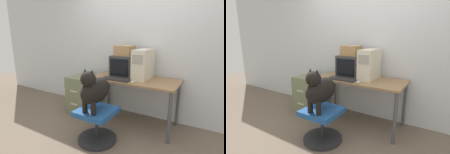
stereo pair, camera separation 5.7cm
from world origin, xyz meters
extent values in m
plane|color=#6B5B4C|center=(0.00, 0.00, 0.00)|extent=(12.00, 12.00, 0.00)
cube|color=silver|center=(0.00, 0.75, 1.30)|extent=(8.00, 0.05, 2.60)
cube|color=olive|center=(0.00, 0.34, 0.76)|extent=(1.43, 0.68, 0.03)
cylinder|color=#4C4C51|center=(-0.66, 0.05, 0.37)|extent=(0.05, 0.05, 0.75)
cylinder|color=#4C4C51|center=(0.66, 0.05, 0.37)|extent=(0.05, 0.05, 0.75)
cylinder|color=#4C4C51|center=(-0.66, 0.63, 0.37)|extent=(0.05, 0.05, 0.75)
cylinder|color=#4C4C51|center=(0.66, 0.63, 0.37)|extent=(0.05, 0.05, 0.75)
cube|color=#383838|center=(-0.22, 0.45, 0.95)|extent=(0.39, 0.40, 0.35)
cube|color=black|center=(-0.22, 0.25, 0.95)|extent=(0.32, 0.01, 0.28)
cube|color=beige|center=(0.12, 0.42, 1.01)|extent=(0.22, 0.49, 0.47)
cube|color=#9E998E|center=(0.12, 0.18, 1.12)|extent=(0.16, 0.01, 0.13)
cube|color=#2D2D2D|center=(-0.20, 0.11, 0.79)|extent=(0.46, 0.15, 0.02)
cube|color=#292928|center=(-0.20, 0.11, 0.80)|extent=(0.43, 0.12, 0.00)
ellipsoid|color=beige|center=(0.09, 0.08, 0.79)|extent=(0.06, 0.04, 0.03)
cylinder|color=#262628|center=(-0.22, -0.39, 0.02)|extent=(0.55, 0.55, 0.04)
cylinder|color=#262628|center=(-0.22, -0.39, 0.22)|extent=(0.05, 0.05, 0.36)
cube|color=#1E4C8C|center=(-0.22, -0.39, 0.44)|extent=(0.49, 0.49, 0.07)
ellipsoid|color=black|center=(-0.22, -0.40, 0.75)|extent=(0.25, 0.56, 0.34)
cylinder|color=black|center=(-0.29, -0.55, 0.57)|extent=(0.07, 0.07, 0.19)
cylinder|color=black|center=(-0.15, -0.55, 0.57)|extent=(0.07, 0.07, 0.19)
sphere|color=black|center=(-0.22, -0.55, 0.93)|extent=(0.20, 0.20, 0.20)
cone|color=black|center=(-0.22, -0.64, 0.92)|extent=(0.09, 0.10, 0.09)
cone|color=black|center=(-0.27, -0.54, 1.02)|extent=(0.07, 0.07, 0.09)
cone|color=black|center=(-0.16, -0.54, 1.02)|extent=(0.07, 0.07, 0.09)
torus|color=blue|center=(-0.22, -0.53, 0.86)|extent=(0.14, 0.14, 0.02)
cube|color=#6B7251|center=(-1.02, 0.32, 0.36)|extent=(0.44, 0.59, 0.71)
cube|color=beige|center=(-1.02, 0.02, 0.48)|extent=(0.15, 0.01, 0.02)
cube|color=beige|center=(-1.02, 0.02, 0.23)|extent=(0.15, 0.01, 0.02)
cube|color=#A87F51|center=(-0.22, 0.45, 1.21)|extent=(0.28, 0.28, 0.16)
cube|color=beige|center=(-0.22, 0.45, 1.29)|extent=(0.04, 0.27, 0.00)
camera|label=1|loc=(1.10, -2.19, 1.46)|focal=28.00mm
camera|label=2|loc=(1.15, -2.16, 1.46)|focal=28.00mm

